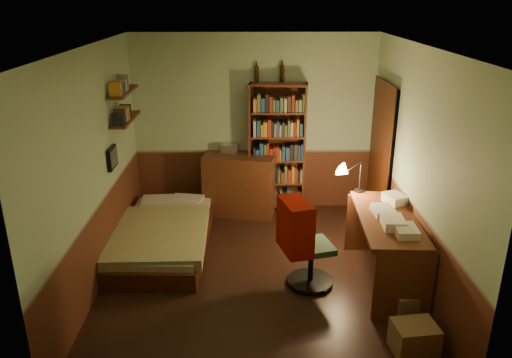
{
  "coord_description": "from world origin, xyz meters",
  "views": [
    {
      "loc": [
        -0.08,
        -5.11,
        3.11
      ],
      "look_at": [
        0.0,
        0.25,
        1.1
      ],
      "focal_mm": 35.0,
      "sensor_mm": 36.0,
      "label": 1
    }
  ],
  "objects_px": {
    "mini_stereo": "(230,148)",
    "bookshelf": "(277,149)",
    "bed": "(162,227)",
    "desk_lamp": "(361,165)",
    "cardboard_box_a": "(414,338)",
    "cardboard_box_b": "(409,302)",
    "dresser": "(240,184)",
    "desk": "(384,249)",
    "office_chair": "(311,249)"
  },
  "relations": [
    {
      "from": "dresser",
      "to": "office_chair",
      "type": "relative_size",
      "value": 1.16
    },
    {
      "from": "dresser",
      "to": "office_chair",
      "type": "height_order",
      "value": "dresser"
    },
    {
      "from": "bed",
      "to": "office_chair",
      "type": "distance_m",
      "value": 2.0
    },
    {
      "from": "bookshelf",
      "to": "office_chair",
      "type": "height_order",
      "value": "bookshelf"
    },
    {
      "from": "cardboard_box_a",
      "to": "mini_stereo",
      "type": "bearing_deg",
      "value": 118.66
    },
    {
      "from": "mini_stereo",
      "to": "bookshelf",
      "type": "height_order",
      "value": "bookshelf"
    },
    {
      "from": "mini_stereo",
      "to": "cardboard_box_a",
      "type": "distance_m",
      "value": 3.81
    },
    {
      "from": "bed",
      "to": "dresser",
      "type": "relative_size",
      "value": 1.98
    },
    {
      "from": "dresser",
      "to": "cardboard_box_a",
      "type": "relative_size",
      "value": 2.64
    },
    {
      "from": "desk_lamp",
      "to": "dresser",
      "type": "bearing_deg",
      "value": 150.68
    },
    {
      "from": "office_chair",
      "to": "cardboard_box_a",
      "type": "bearing_deg",
      "value": -70.13
    },
    {
      "from": "dresser",
      "to": "desk",
      "type": "distance_m",
      "value": 2.54
    },
    {
      "from": "bed",
      "to": "desk_lamp",
      "type": "distance_m",
      "value": 2.61
    },
    {
      "from": "desk_lamp",
      "to": "office_chair",
      "type": "height_order",
      "value": "desk_lamp"
    },
    {
      "from": "bookshelf",
      "to": "desk",
      "type": "height_order",
      "value": "bookshelf"
    },
    {
      "from": "cardboard_box_a",
      "to": "cardboard_box_b",
      "type": "relative_size",
      "value": 1.1
    },
    {
      "from": "desk",
      "to": "cardboard_box_a",
      "type": "height_order",
      "value": "desk"
    },
    {
      "from": "bed",
      "to": "cardboard_box_b",
      "type": "xyz_separation_m",
      "value": [
        2.75,
        -1.43,
        -0.18
      ]
    },
    {
      "from": "bed",
      "to": "mini_stereo",
      "type": "bearing_deg",
      "value": 58.01
    },
    {
      "from": "dresser",
      "to": "bookshelf",
      "type": "relative_size",
      "value": 0.53
    },
    {
      "from": "desk_lamp",
      "to": "cardboard_box_b",
      "type": "distance_m",
      "value": 1.73
    },
    {
      "from": "bed",
      "to": "dresser",
      "type": "height_order",
      "value": "dresser"
    },
    {
      "from": "dresser",
      "to": "cardboard_box_b",
      "type": "relative_size",
      "value": 2.92
    },
    {
      "from": "bed",
      "to": "cardboard_box_a",
      "type": "height_order",
      "value": "bed"
    },
    {
      "from": "desk",
      "to": "mini_stereo",
      "type": "bearing_deg",
      "value": 134.54
    },
    {
      "from": "bookshelf",
      "to": "desk_lamp",
      "type": "relative_size",
      "value": 2.79
    },
    {
      "from": "desk_lamp",
      "to": "mini_stereo",
      "type": "bearing_deg",
      "value": 150.48
    },
    {
      "from": "bookshelf",
      "to": "dresser",
      "type": "bearing_deg",
      "value": -164.47
    },
    {
      "from": "mini_stereo",
      "to": "bookshelf",
      "type": "xyz_separation_m",
      "value": [
        0.7,
        -0.04,
        -0.01
      ]
    },
    {
      "from": "bookshelf",
      "to": "desk_lamp",
      "type": "bearing_deg",
      "value": -46.46
    },
    {
      "from": "cardboard_box_a",
      "to": "desk",
      "type": "bearing_deg",
      "value": 89.18
    },
    {
      "from": "dresser",
      "to": "cardboard_box_b",
      "type": "bearing_deg",
      "value": -43.11
    },
    {
      "from": "desk",
      "to": "office_chair",
      "type": "relative_size",
      "value": 1.7
    },
    {
      "from": "desk_lamp",
      "to": "bed",
      "type": "bearing_deg",
      "value": -172.51
    },
    {
      "from": "mini_stereo",
      "to": "cardboard_box_b",
      "type": "distance_m",
      "value": 3.4
    },
    {
      "from": "bed",
      "to": "desk_lamp",
      "type": "xyz_separation_m",
      "value": [
        2.47,
        -0.06,
        0.84
      ]
    },
    {
      "from": "office_chair",
      "to": "cardboard_box_a",
      "type": "relative_size",
      "value": 2.28
    },
    {
      "from": "bookshelf",
      "to": "desk_lamp",
      "type": "distance_m",
      "value": 1.58
    },
    {
      "from": "office_chair",
      "to": "cardboard_box_b",
      "type": "relative_size",
      "value": 2.52
    },
    {
      "from": "dresser",
      "to": "cardboard_box_b",
      "type": "distance_m",
      "value": 3.12
    },
    {
      "from": "mini_stereo",
      "to": "office_chair",
      "type": "xyz_separation_m",
      "value": [
        0.97,
        -2.11,
        -0.53
      ]
    },
    {
      "from": "bed",
      "to": "desk_lamp",
      "type": "bearing_deg",
      "value": 0.35
    },
    {
      "from": "cardboard_box_a",
      "to": "cardboard_box_b",
      "type": "bearing_deg",
      "value": 76.93
    },
    {
      "from": "mini_stereo",
      "to": "desk_lamp",
      "type": "distance_m",
      "value": 2.1
    },
    {
      "from": "bed",
      "to": "dresser",
      "type": "distance_m",
      "value": 1.49
    },
    {
      "from": "bookshelf",
      "to": "cardboard_box_b",
      "type": "xyz_separation_m",
      "value": [
        1.22,
        -2.63,
        -0.84
      ]
    },
    {
      "from": "desk_lamp",
      "to": "cardboard_box_a",
      "type": "distance_m",
      "value": 2.21
    },
    {
      "from": "bed",
      "to": "dresser",
      "type": "bearing_deg",
      "value": 50.57
    },
    {
      "from": "dresser",
      "to": "desk_lamp",
      "type": "relative_size",
      "value": 1.48
    },
    {
      "from": "dresser",
      "to": "mini_stereo",
      "type": "xyz_separation_m",
      "value": [
        -0.15,
        0.12,
        0.52
      ]
    }
  ]
}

